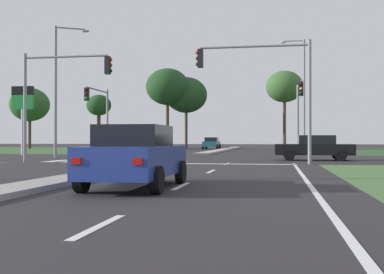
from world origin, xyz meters
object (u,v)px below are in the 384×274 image
object	(u,v)px
traffic_signal_far_right	(299,105)
street_lamp_second	(59,84)
traffic_signal_near_right	(268,78)
treeline_near	(30,105)
fuel_price_totem	(23,105)
treeline_third	(167,87)
treeline_fourth	(186,95)
car_teal_near	(212,143)
street_lamp_third	(302,90)
treeline_second	(99,106)
traffic_signal_far_left	(100,108)
traffic_signal_near_left	(56,86)
treeline_fifth	(284,87)
car_blue_third	(136,156)
car_black_fourth	(314,147)

from	to	relation	value
traffic_signal_far_right	street_lamp_second	world-z (taller)	street_lamp_second
traffic_signal_near_right	treeline_near	world-z (taller)	treeline_near
fuel_price_totem	treeline_third	world-z (taller)	treeline_third
treeline_third	treeline_fourth	size ratio (longest dim) A/B	1.10
car_teal_near	traffic_signal_near_right	bearing A→B (deg)	101.74
traffic_signal_near_right	street_lamp_third	xyz separation A→B (m)	(2.84, 22.00, 1.55)
fuel_price_totem	treeline_third	bearing A→B (deg)	76.47
car_teal_near	treeline_second	xyz separation A→B (m)	(-15.10, -0.27, 4.93)
traffic_signal_near_right	street_lamp_third	bearing A→B (deg)	82.65
car_teal_near	treeline_third	distance (m)	9.12
car_teal_near	fuel_price_totem	bearing A→B (deg)	66.55
traffic_signal_far_left	treeline_near	world-z (taller)	treeline_near
traffic_signal_near_left	treeline_fifth	distance (m)	38.87
car_blue_third	treeline_second	size ratio (longest dim) A/B	0.60
treeline_fifth	street_lamp_third	bearing A→B (deg)	-84.50
traffic_signal_far_left	fuel_price_totem	bearing A→B (deg)	-173.49
street_lamp_second	treeline_third	world-z (taller)	treeline_third
traffic_signal_far_right	treeline_fourth	size ratio (longest dim) A/B	0.58
car_blue_third	traffic_signal_near_right	bearing A→B (deg)	76.32
car_blue_third	fuel_price_totem	bearing A→B (deg)	124.44
treeline_fourth	car_teal_near	bearing A→B (deg)	-6.90
car_blue_third	treeline_near	bearing A→B (deg)	120.81
street_lamp_second	treeline_second	bearing A→B (deg)	105.95
street_lamp_third	treeline_second	size ratio (longest dim) A/B	1.47
traffic_signal_near_left	street_lamp_third	distance (m)	26.24
traffic_signal_near_left	treeline_second	bearing A→B (deg)	107.24
car_black_fourth	treeline_fifth	world-z (taller)	treeline_fifth
treeline_near	treeline_second	size ratio (longest dim) A/B	1.14
traffic_signal_near_left	traffic_signal_far_left	xyz separation A→B (m)	(-1.79, 11.45, -0.44)
traffic_signal_far_left	street_lamp_second	bearing A→B (deg)	-97.91
car_blue_third	traffic_signal_near_left	size ratio (longest dim) A/B	0.73
car_black_fourth	traffic_signal_far_left	bearing A→B (deg)	67.49
car_black_fourth	street_lamp_third	size ratio (longest dim) A/B	0.43
treeline_near	treeline_third	bearing A→B (deg)	-1.40
traffic_signal_near_left	treeline_fourth	size ratio (longest dim) A/B	0.64
car_black_fourth	traffic_signal_far_left	size ratio (longest dim) A/B	0.86
car_blue_third	treeline_third	bearing A→B (deg)	101.74
treeline_fourth	fuel_price_totem	bearing A→B (deg)	-106.76
car_black_fourth	treeline_second	xyz separation A→B (m)	(-25.49, 32.10, 4.94)
car_black_fourth	traffic_signal_near_right	size ratio (longest dim) A/B	0.74
traffic_signal_near_left	traffic_signal_far_left	bearing A→B (deg)	98.91
traffic_signal_near_left	treeline_fourth	distance (m)	37.80
traffic_signal_near_left	car_black_fourth	bearing A→B (deg)	19.28
traffic_signal_near_right	treeline_third	distance (m)	38.36
traffic_signal_far_left	treeline_third	xyz separation A→B (m)	(-0.06, 24.38, 4.26)
car_teal_near	treeline_second	distance (m)	15.88
street_lamp_second	treeline_near	bearing A→B (deg)	121.20
street_lamp_third	traffic_signal_far_left	bearing A→B (deg)	-146.57
traffic_signal_far_left	treeline_second	distance (m)	27.40
traffic_signal_near_left	treeline_second	world-z (taller)	treeline_second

